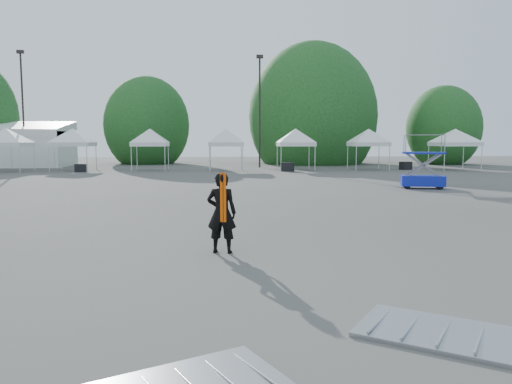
{
  "coord_description": "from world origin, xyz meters",
  "views": [
    {
      "loc": [
        -0.37,
        -12.21,
        2.45
      ],
      "look_at": [
        0.38,
        -1.3,
        1.3
      ],
      "focal_mm": 35.0,
      "sensor_mm": 36.0,
      "label": 1
    }
  ],
  "objects": [
    {
      "name": "tent_f",
      "position": [
        5.55,
        27.54,
        3.06
      ],
      "size": [
        4.04,
        4.04,
        3.88
      ],
      "color": "silver",
      "rests_on": "ground"
    },
    {
      "name": "light_pole_west",
      "position": [
        -18.0,
        34.0,
        5.77
      ],
      "size": [
        0.6,
        0.25,
        10.3
      ],
      "color": "black",
      "rests_on": "ground"
    },
    {
      "name": "crate_mid",
      "position": [
        4.76,
        26.19,
        0.35
      ],
      "size": [
        1.07,
        0.96,
        0.69
      ],
      "primitive_type": "cube",
      "rotation": [
        0.0,
        0.0,
        -0.35
      ],
      "color": "black",
      "rests_on": "ground"
    },
    {
      "name": "tent_e",
      "position": [
        -0.02,
        27.39,
        3.06
      ],
      "size": [
        3.87,
        3.87,
        3.88
      ],
      "color": "silver",
      "rests_on": "ground"
    },
    {
      "name": "tent_h",
      "position": [
        18.56,
        27.28,
        3.06
      ],
      "size": [
        4.57,
        4.57,
        3.88
      ],
      "color": "silver",
      "rests_on": "ground"
    },
    {
      "name": "crate_east",
      "position": [
        14.68,
        27.68,
        0.33
      ],
      "size": [
        1.01,
        0.9,
        0.65
      ],
      "primitive_type": "cube",
      "rotation": [
        0.0,
        0.0,
        0.35
      ],
      "color": "black",
      "rests_on": "ground"
    },
    {
      "name": "man",
      "position": [
        -0.38,
        -1.54,
        0.88
      ],
      "size": [
        0.71,
        0.54,
        1.76
      ],
      "rotation": [
        0.0,
        0.0,
        2.95
      ],
      "color": "black",
      "rests_on": "ground"
    },
    {
      "name": "crate_west",
      "position": [
        -11.09,
        26.48,
        0.31
      ],
      "size": [
        0.85,
        0.7,
        0.61
      ],
      "primitive_type": "cube",
      "rotation": [
        0.0,
        0.0,
        0.11
      ],
      "color": "black",
      "rests_on": "ground"
    },
    {
      "name": "tent_b",
      "position": [
        -16.89,
        27.54,
        3.06
      ],
      "size": [
        4.49,
        4.49,
        3.88
      ],
      "color": "silver",
      "rests_on": "ground"
    },
    {
      "name": "barrier_mid",
      "position": [
        2.57,
        -6.49,
        0.04
      ],
      "size": [
        2.75,
        2.42,
        0.08
      ],
      "rotation": [
        0.0,
        0.0,
        -0.59
      ],
      "color": "#989A9F",
      "rests_on": "ground"
    },
    {
      "name": "light_pole_east",
      "position": [
        3.0,
        32.0,
        5.52
      ],
      "size": [
        0.6,
        0.25,
        9.8
      ],
      "color": "black",
      "rests_on": "ground"
    },
    {
      "name": "scissor_lift",
      "position": [
        9.74,
        12.19,
        1.36
      ],
      "size": [
        2.29,
        1.55,
        2.71
      ],
      "rotation": [
        0.0,
        0.0,
        -0.26
      ],
      "color": "#0B1D93",
      "rests_on": "ground"
    },
    {
      "name": "tree_mid_e",
      "position": [
        9.0,
        39.0,
        4.84
      ],
      "size": [
        5.12,
        5.12,
        7.79
      ],
      "color": "#382314",
      "rests_on": "ground"
    },
    {
      "name": "tree_mid_w",
      "position": [
        -8.0,
        40.0,
        3.93
      ],
      "size": [
        4.16,
        4.16,
        6.33
      ],
      "color": "#382314",
      "rests_on": "ground"
    },
    {
      "name": "tent_g",
      "position": [
        11.52,
        27.69,
        3.06
      ],
      "size": [
        4.06,
        4.06,
        3.88
      ],
      "color": "silver",
      "rests_on": "ground"
    },
    {
      "name": "tent_d",
      "position": [
        -6.02,
        27.99,
        3.06
      ],
      "size": [
        3.9,
        3.9,
        3.88
      ],
      "color": "silver",
      "rests_on": "ground"
    },
    {
      "name": "ground",
      "position": [
        0.0,
        0.0,
        0.0
      ],
      "size": [
        120.0,
        120.0,
        0.0
      ],
      "primitive_type": "plane",
      "color": "#474442",
      "rests_on": "ground"
    },
    {
      "name": "tree_far_e",
      "position": [
        22.0,
        37.0,
        3.63
      ],
      "size": [
        3.84,
        3.84,
        5.84
      ],
      "color": "#382314",
      "rests_on": "ground"
    },
    {
      "name": "tent_c",
      "position": [
        -12.18,
        28.52,
        3.06
      ],
      "size": [
        4.33,
        4.33,
        3.88
      ],
      "color": "silver",
      "rests_on": "ground"
    }
  ]
}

